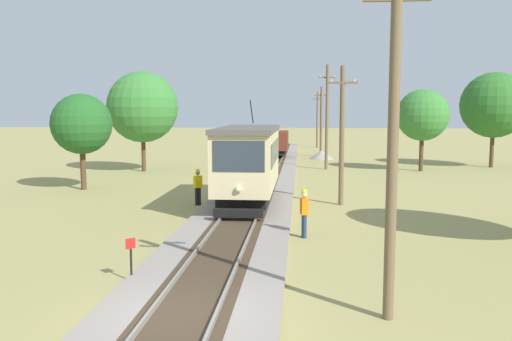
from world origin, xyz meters
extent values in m
plane|color=#9E9356|center=(0.00, 0.00, 0.00)|extent=(260.00, 260.00, 0.00)
cube|color=gray|center=(0.00, 0.00, 0.09)|extent=(4.20, 120.00, 0.18)
cube|color=#423323|center=(0.00, 0.00, 0.18)|extent=(2.04, 120.00, 0.01)
cube|color=gray|center=(-0.72, 0.00, 0.25)|extent=(0.07, 120.00, 0.14)
cube|color=gray|center=(0.72, 0.00, 0.25)|extent=(0.07, 120.00, 0.14)
cube|color=beige|center=(0.00, 14.08, 2.30)|extent=(2.50, 8.00, 2.60)
cube|color=#56514C|center=(0.00, 14.08, 3.71)|extent=(2.60, 8.32, 0.22)
cube|color=black|center=(0.00, 14.08, 0.72)|extent=(2.10, 7.04, 0.44)
cube|color=#2D3842|center=(0.00, 10.07, 2.77)|extent=(2.10, 0.03, 1.25)
cube|color=#2D3842|center=(1.26, 14.08, 2.66)|extent=(0.02, 6.72, 1.04)
sphere|color=#F4EAB2|center=(0.00, 10.02, 1.45)|extent=(0.28, 0.28, 0.28)
cylinder|color=black|center=(0.00, 15.68, 4.52)|extent=(0.05, 1.67, 1.19)
cube|color=black|center=(0.00, 9.88, 0.50)|extent=(2.00, 0.36, 0.32)
cylinder|color=black|center=(0.00, 11.84, 0.72)|extent=(1.54, 0.80, 0.80)
cylinder|color=black|center=(0.00, 16.32, 0.72)|extent=(1.54, 0.80, 0.80)
cube|color=maroon|center=(0.00, 39.50, 1.78)|extent=(2.40, 5.20, 1.70)
cube|color=black|center=(0.00, 39.50, 0.70)|extent=(2.02, 4.78, 0.38)
cylinder|color=black|center=(0.00, 37.94, 0.70)|extent=(1.54, 0.76, 0.76)
cylinder|color=black|center=(0.00, 41.06, 0.70)|extent=(1.54, 0.76, 0.76)
cylinder|color=brown|center=(4.45, 0.63, 3.92)|extent=(0.24, 0.27, 7.83)
cylinder|color=brown|center=(4.45, 15.05, 3.36)|extent=(0.24, 0.42, 6.73)
cube|color=brown|center=(4.45, 15.05, 5.92)|extent=(1.40, 0.10, 0.10)
cylinder|color=silver|center=(3.90, 15.05, 6.02)|extent=(0.08, 0.08, 0.10)
cylinder|color=silver|center=(5.00, 15.05, 6.02)|extent=(0.08, 0.08, 0.10)
cylinder|color=brown|center=(4.45, 30.60, 4.04)|extent=(0.24, 0.60, 8.08)
cube|color=brown|center=(4.45, 30.60, 7.11)|extent=(1.40, 0.10, 0.10)
cylinder|color=silver|center=(3.90, 30.60, 7.21)|extent=(0.08, 0.08, 0.10)
cylinder|color=silver|center=(5.00, 30.60, 7.21)|extent=(0.08, 0.08, 0.10)
cylinder|color=brown|center=(4.45, 42.53, 3.47)|extent=(0.24, 0.47, 6.94)
cube|color=brown|center=(4.45, 42.53, 6.11)|extent=(1.40, 0.10, 0.10)
cylinder|color=silver|center=(3.90, 42.53, 6.21)|extent=(0.08, 0.08, 0.10)
cylinder|color=silver|center=(5.00, 42.53, 6.21)|extent=(0.08, 0.08, 0.10)
cylinder|color=brown|center=(4.45, 55.69, 3.45)|extent=(0.24, 0.57, 6.90)
cube|color=brown|center=(4.45, 55.69, 6.07)|extent=(1.40, 0.10, 0.10)
cylinder|color=silver|center=(3.90, 55.69, 6.17)|extent=(0.08, 0.08, 0.10)
cylinder|color=silver|center=(5.00, 55.69, 6.17)|extent=(0.08, 0.08, 0.10)
cylinder|color=black|center=(-2.04, 2.67, 0.45)|extent=(0.06, 0.06, 0.90)
cube|color=red|center=(-2.04, 2.67, 1.04)|extent=(0.21, 0.21, 0.28)
cone|color=gray|center=(4.42, 39.61, 0.41)|extent=(2.37, 2.37, 0.83)
cylinder|color=navy|center=(2.61, 8.11, 0.43)|extent=(0.15, 0.15, 0.86)
cylinder|color=navy|center=(2.64, 7.96, 0.43)|extent=(0.15, 0.15, 0.86)
cube|color=orange|center=(2.62, 8.03, 1.15)|extent=(0.32, 0.43, 0.58)
sphere|color=beige|center=(2.62, 8.03, 1.58)|extent=(0.22, 0.22, 0.22)
sphere|color=yellow|center=(2.62, 8.03, 1.68)|extent=(0.21, 0.21, 0.21)
cylinder|color=black|center=(-2.57, 14.22, 0.43)|extent=(0.15, 0.15, 0.86)
cylinder|color=black|center=(-2.44, 14.32, 0.43)|extent=(0.15, 0.15, 0.86)
cube|color=yellow|center=(-2.50, 14.27, 1.15)|extent=(0.45, 0.42, 0.58)
sphere|color=#936B51|center=(-2.50, 14.27, 1.58)|extent=(0.22, 0.22, 0.22)
sphere|color=yellow|center=(-2.50, 14.27, 1.68)|extent=(0.21, 0.21, 0.21)
cylinder|color=#4C3823|center=(-9.40, 28.18, 1.43)|extent=(0.32, 0.32, 2.85)
sphere|color=#387A33|center=(-9.40, 28.18, 4.84)|extent=(5.31, 5.31, 5.31)
cylinder|color=#4C3823|center=(11.59, 30.17, 1.39)|extent=(0.32, 0.32, 2.79)
sphere|color=#387A33|center=(11.59, 30.17, 4.25)|extent=(3.89, 3.89, 3.89)
cylinder|color=#4C3823|center=(17.87, 33.38, 1.53)|extent=(0.32, 0.32, 3.05)
sphere|color=#2D6B28|center=(17.87, 33.38, 5.02)|extent=(5.26, 5.26, 5.26)
cylinder|color=#4C3823|center=(-10.13, 18.73, 1.26)|extent=(0.32, 0.32, 2.51)
sphere|color=#235B23|center=(-10.13, 18.73, 3.81)|extent=(3.48, 3.48, 3.48)
camera|label=1|loc=(2.50, -10.88, 4.59)|focal=37.20mm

